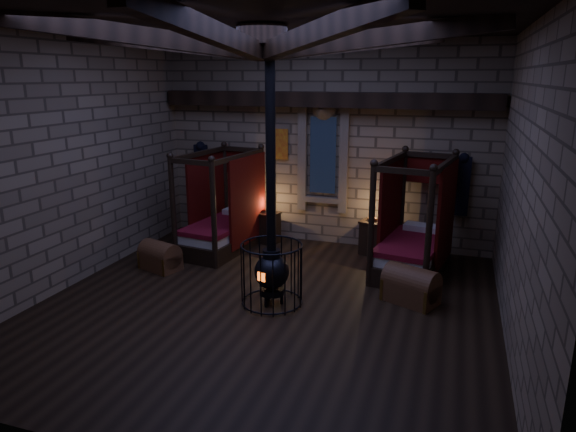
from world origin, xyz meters
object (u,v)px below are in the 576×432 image
(bed_left, at_px, (223,226))
(trunk_right, at_px, (411,286))
(bed_right, at_px, (413,245))
(stove, at_px, (272,268))
(trunk_left, at_px, (160,257))

(bed_left, distance_m, trunk_right, 4.22)
(bed_left, height_order, bed_right, bed_right)
(trunk_right, relative_size, stove, 0.24)
(bed_left, distance_m, stove, 2.89)
(trunk_right, bearing_deg, stove, -136.39)
(bed_left, xyz_separation_m, stove, (1.88, -2.19, 0.11))
(bed_right, relative_size, trunk_left, 2.52)
(bed_left, bearing_deg, trunk_left, -106.42)
(bed_left, relative_size, bed_right, 0.96)
(trunk_left, height_order, trunk_right, trunk_right)
(bed_right, height_order, trunk_right, bed_right)
(bed_right, bearing_deg, trunk_left, -153.74)
(bed_right, bearing_deg, trunk_right, -76.50)
(bed_left, bearing_deg, stove, -41.94)
(bed_right, relative_size, trunk_right, 2.23)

